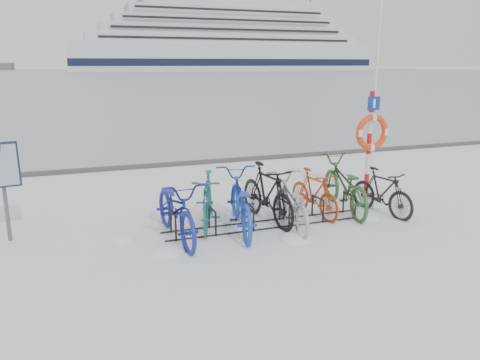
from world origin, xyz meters
TOP-DOWN VIEW (x-y plane):
  - ground at (0.00, 0.00)m, footprint 900.00×900.00m
  - ice_sheet at (0.00, 155.00)m, footprint 400.00×298.00m
  - quay_edge at (0.00, 5.90)m, footprint 400.00×0.25m
  - bike_rack at (0.00, 0.00)m, footprint 4.00×0.48m
  - info_board at (-4.52, 0.75)m, footprint 0.60×0.30m
  - lifebuoy_station at (3.10, 1.24)m, footprint 0.84×0.23m
  - cruise_ferry at (58.54, 186.28)m, footprint 126.33×23.85m
  - bike_0 at (-1.75, -0.07)m, footprint 0.91×2.23m
  - bike_1 at (-1.07, 0.33)m, footprint 1.06×1.82m
  - bike_2 at (-0.57, -0.06)m, footprint 1.15×2.27m
  - bike_3 at (0.11, 0.26)m, footprint 0.79×1.99m
  - bike_4 at (0.39, -0.20)m, footprint 0.93×2.00m
  - bike_5 at (1.15, 0.29)m, footprint 0.65×1.65m
  - bike_6 at (1.88, 0.35)m, footprint 1.11×2.31m
  - bike_7 at (2.50, -0.09)m, footprint 0.77×1.66m
  - snow_drifts at (0.24, -0.15)m, footprint 5.77×2.03m

SIDE VIEW (x-z plane):
  - ground at x=0.00m, z-range 0.00..0.00m
  - snow_drifts at x=0.24m, z-range -0.10..0.10m
  - ice_sheet at x=0.00m, z-range 0.00..0.02m
  - quay_edge at x=0.00m, z-range 0.00..0.10m
  - bike_rack at x=0.00m, z-range -0.05..0.41m
  - bike_7 at x=2.50m, z-range 0.00..0.96m
  - bike_5 at x=1.15m, z-range 0.00..0.97m
  - bike_4 at x=0.39m, z-range 0.00..1.01m
  - bike_1 at x=-1.07m, z-range 0.00..1.06m
  - bike_2 at x=-0.57m, z-range 0.00..1.14m
  - bike_0 at x=-1.75m, z-range 0.00..1.14m
  - bike_6 at x=1.88m, z-range 0.00..1.16m
  - bike_3 at x=0.11m, z-range 0.00..1.16m
  - info_board at x=-4.52m, z-range 0.38..2.11m
  - lifebuoy_station at x=3.10m, z-range -0.72..3.64m
  - cruise_ferry at x=58.54m, z-range -9.45..32.06m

